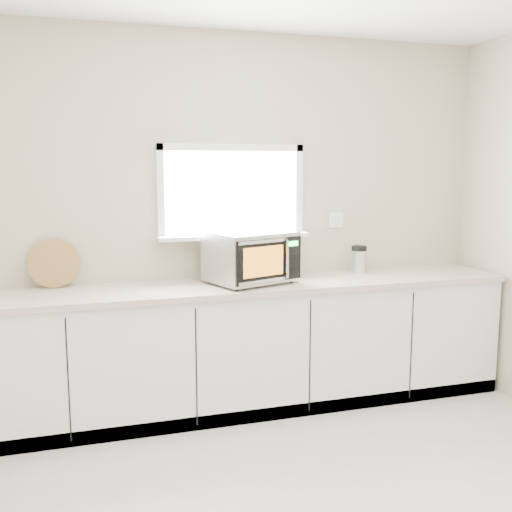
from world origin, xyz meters
name	(u,v)px	position (x,y,z in m)	size (l,w,h in m)	color
back_wall	(231,217)	(0.00, 2.00, 1.36)	(4.00, 0.17, 2.70)	#B8AD92
cabinets	(243,348)	(0.00, 1.70, 0.44)	(3.92, 0.60, 0.88)	white
countertop	(243,286)	(0.00, 1.69, 0.90)	(3.92, 0.64, 0.04)	#BEAD9D
microwave	(251,256)	(0.07, 1.70, 1.11)	(0.68, 0.60, 0.37)	black
knife_block	(219,265)	(-0.15, 1.77, 1.05)	(0.13, 0.22, 0.30)	#402317
cutting_board	(54,263)	(-1.27, 1.94, 1.09)	(0.34, 0.34, 0.02)	olive
coffee_grinder	(359,259)	(0.99, 1.85, 1.02)	(0.15, 0.15, 0.21)	silver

